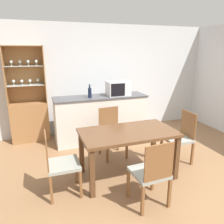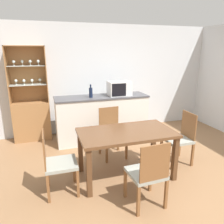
{
  "view_description": "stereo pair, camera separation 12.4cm",
  "coord_description": "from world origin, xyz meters",
  "px_view_note": "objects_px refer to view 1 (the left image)",
  "views": [
    {
      "loc": [
        -1.73,
        -2.5,
        1.96
      ],
      "look_at": [
        -0.44,
        1.15,
        0.86
      ],
      "focal_mm": 35.0,
      "sensor_mm": 36.0,
      "label": 1
    },
    {
      "loc": [
        -1.61,
        -2.54,
        1.96
      ],
      "look_at": [
        -0.44,
        1.15,
        0.86
      ],
      "focal_mm": 35.0,
      "sensor_mm": 36.0,
      "label": 2
    }
  ],
  "objects_px": {
    "display_cabinet": "(30,114)",
    "dining_chair_side_left_near": "(60,164)",
    "dining_chair_side_right_far": "(180,137)",
    "dining_chair_head_near": "(151,173)",
    "wine_bottle": "(90,92)",
    "dining_table": "(128,137)",
    "dining_chair_head_far": "(112,133)",
    "microwave": "(118,88)"
  },
  "relations": [
    {
      "from": "dining_chair_side_right_far",
      "to": "wine_bottle",
      "type": "distance_m",
      "value": 1.98
    },
    {
      "from": "dining_chair_head_far",
      "to": "wine_bottle",
      "type": "bearing_deg",
      "value": -77.16
    },
    {
      "from": "dining_chair_head_far",
      "to": "dining_chair_side_left_near",
      "type": "height_order",
      "value": "same"
    },
    {
      "from": "display_cabinet",
      "to": "dining_chair_side_left_near",
      "type": "xyz_separation_m",
      "value": [
        0.4,
        -2.17,
        -0.13
      ]
    },
    {
      "from": "dining_chair_side_right_far",
      "to": "dining_chair_side_left_near",
      "type": "bearing_deg",
      "value": 97.21
    },
    {
      "from": "dining_chair_head_far",
      "to": "dining_chair_side_left_near",
      "type": "bearing_deg",
      "value": 34.94
    },
    {
      "from": "dining_chair_head_near",
      "to": "dining_table",
      "type": "bearing_deg",
      "value": 87.28
    },
    {
      "from": "microwave",
      "to": "dining_chair_head_far",
      "type": "bearing_deg",
      "value": -118.55
    },
    {
      "from": "dining_chair_head_far",
      "to": "dining_chair_side_right_far",
      "type": "distance_m",
      "value": 1.23
    },
    {
      "from": "wine_bottle",
      "to": "dining_chair_head_far",
      "type": "bearing_deg",
      "value": -72.93
    },
    {
      "from": "microwave",
      "to": "wine_bottle",
      "type": "relative_size",
      "value": 1.77
    },
    {
      "from": "dining_chair_head_far",
      "to": "dining_chair_head_near",
      "type": "height_order",
      "value": "same"
    },
    {
      "from": "display_cabinet",
      "to": "dining_chair_side_right_far",
      "type": "xyz_separation_m",
      "value": [
        2.52,
        -1.93,
        -0.13
      ]
    },
    {
      "from": "dining_chair_head_far",
      "to": "microwave",
      "type": "height_order",
      "value": "microwave"
    },
    {
      "from": "display_cabinet",
      "to": "dining_chair_head_near",
      "type": "relative_size",
      "value": 2.23
    },
    {
      "from": "dining_table",
      "to": "microwave",
      "type": "xyz_separation_m",
      "value": [
        0.41,
        1.5,
        0.5
      ]
    },
    {
      "from": "dining_chair_side_left_near",
      "to": "dining_chair_head_near",
      "type": "height_order",
      "value": "same"
    },
    {
      "from": "microwave",
      "to": "display_cabinet",
      "type": "bearing_deg",
      "value": 163.65
    },
    {
      "from": "microwave",
      "to": "wine_bottle",
      "type": "height_order",
      "value": "microwave"
    },
    {
      "from": "dining_chair_head_far",
      "to": "dining_chair_side_right_far",
      "type": "relative_size",
      "value": 1.0
    },
    {
      "from": "dining_chair_head_near",
      "to": "microwave",
      "type": "xyz_separation_m",
      "value": [
        0.41,
        2.24,
        0.69
      ]
    },
    {
      "from": "dining_chair_side_left_near",
      "to": "dining_chair_head_near",
      "type": "bearing_deg",
      "value": 60.4
    },
    {
      "from": "display_cabinet",
      "to": "microwave",
      "type": "xyz_separation_m",
      "value": [
        1.87,
        -0.55,
        0.56
      ]
    },
    {
      "from": "microwave",
      "to": "dining_table",
      "type": "bearing_deg",
      "value": -105.29
    },
    {
      "from": "dining_table",
      "to": "microwave",
      "type": "bearing_deg",
      "value": 74.71
    },
    {
      "from": "dining_chair_side_right_far",
      "to": "wine_bottle",
      "type": "xyz_separation_m",
      "value": [
        -1.29,
        1.36,
        0.65
      ]
    },
    {
      "from": "display_cabinet",
      "to": "wine_bottle",
      "type": "bearing_deg",
      "value": -25.01
    },
    {
      "from": "display_cabinet",
      "to": "microwave",
      "type": "relative_size",
      "value": 4.22
    },
    {
      "from": "dining_chair_side_left_near",
      "to": "microwave",
      "type": "distance_m",
      "value": 2.3
    },
    {
      "from": "dining_chair_side_left_near",
      "to": "microwave",
      "type": "relative_size",
      "value": 1.89
    },
    {
      "from": "dining_chair_side_left_near",
      "to": "wine_bottle",
      "type": "distance_m",
      "value": 1.92
    },
    {
      "from": "display_cabinet",
      "to": "dining_chair_head_near",
      "type": "xyz_separation_m",
      "value": [
        1.46,
        -2.79,
        -0.13
      ]
    },
    {
      "from": "dining_chair_side_right_far",
      "to": "dining_chair_head_near",
      "type": "relative_size",
      "value": 1.0
    },
    {
      "from": "dining_chair_head_far",
      "to": "dining_chair_head_near",
      "type": "distance_m",
      "value": 1.48
    },
    {
      "from": "dining_chair_head_far",
      "to": "dining_chair_head_near",
      "type": "xyz_separation_m",
      "value": [
        0.01,
        -1.48,
        0.0
      ]
    },
    {
      "from": "dining_chair_side_right_far",
      "to": "microwave",
      "type": "relative_size",
      "value": 1.89
    },
    {
      "from": "dining_table",
      "to": "dining_chair_side_left_near",
      "type": "bearing_deg",
      "value": -173.46
    },
    {
      "from": "display_cabinet",
      "to": "dining_chair_side_right_far",
      "type": "relative_size",
      "value": 2.23
    },
    {
      "from": "dining_chair_side_right_far",
      "to": "dining_chair_head_near",
      "type": "height_order",
      "value": "same"
    },
    {
      "from": "dining_chair_head_near",
      "to": "display_cabinet",
      "type": "bearing_deg",
      "value": 114.73
    },
    {
      "from": "dining_chair_side_right_far",
      "to": "microwave",
      "type": "distance_m",
      "value": 1.68
    },
    {
      "from": "display_cabinet",
      "to": "dining_chair_side_left_near",
      "type": "height_order",
      "value": "display_cabinet"
    }
  ]
}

